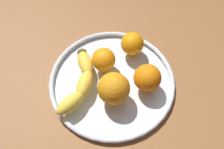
{
  "coord_description": "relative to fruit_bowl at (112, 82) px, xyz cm",
  "views": [
    {
      "loc": [
        -35.84,
        3.3,
        66.04
      ],
      "look_at": [
        0.0,
        0.0,
        4.8
      ],
      "focal_mm": 45.3,
      "sensor_mm": 36.0,
      "label": 1
    }
  ],
  "objects": [
    {
      "name": "fruit_bowl",
      "position": [
        0.0,
        0.0,
        0.0
      ],
      "size": [
        33.08,
        33.08,
        1.8
      ],
      "color": "silver",
      "rests_on": "ground_plane"
    },
    {
      "name": "banana",
      "position": [
        -0.71,
        8.14,
        2.69
      ],
      "size": [
        19.79,
        11.02,
        3.62
      ],
      "rotation": [
        0.0,
        0.0,
        -0.36
      ],
      "color": "yellow",
      "rests_on": "fruit_bowl"
    },
    {
      "name": "orange_back_left",
      "position": [
        -2.06,
        -8.63,
        4.37
      ],
      "size": [
        6.97,
        6.97,
        6.97
      ],
      "primitive_type": "sphere",
      "color": "orange",
      "rests_on": "fruit_bowl"
    },
    {
      "name": "orange_back_right",
      "position": [
        -4.52,
        -0.49,
        4.88
      ],
      "size": [
        8.0,
        8.0,
        8.0
      ],
      "primitive_type": "sphere",
      "color": "orange",
      "rests_on": "fruit_bowl"
    },
    {
      "name": "orange_front_left",
      "position": [
        4.6,
        1.77,
        3.99
      ],
      "size": [
        6.21,
        6.21,
        6.21
      ],
      "primitive_type": "sphere",
      "color": "orange",
      "rests_on": "fruit_bowl"
    },
    {
      "name": "orange_front_right",
      "position": [
        9.02,
        -6.31,
        3.99
      ],
      "size": [
        6.22,
        6.22,
        6.22
      ],
      "primitive_type": "sphere",
      "color": "orange",
      "rests_on": "fruit_bowl"
    },
    {
      "name": "ground_plane",
      "position": [
        0.0,
        0.0,
        -2.92
      ],
      "size": [
        145.5,
        145.5,
        4.0
      ],
      "primitive_type": "cube",
      "color": "brown"
    }
  ]
}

